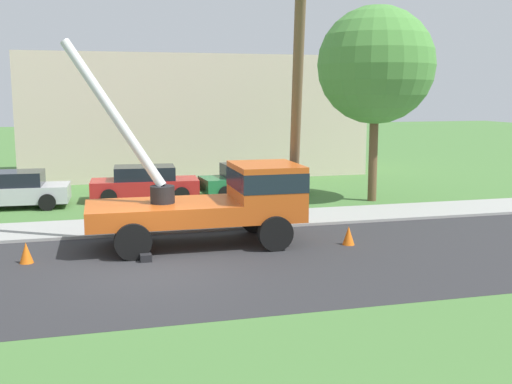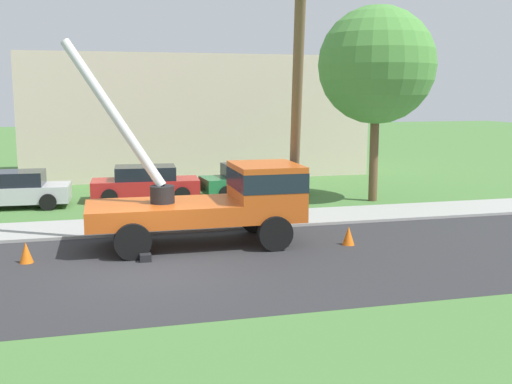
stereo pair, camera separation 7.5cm
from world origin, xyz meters
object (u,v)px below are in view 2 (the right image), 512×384
traffic_cone_ahead (348,236)px  traffic_cone_behind (26,253)px  traffic_cone_curbside (279,223)px  parked_sedan_silver (11,190)px  leaning_utility_pole (297,96)px  parked_sedan_green (253,180)px  utility_truck (223,197)px  parked_sedan_red (146,183)px  roadside_tree_near (377,66)px

traffic_cone_ahead → traffic_cone_behind: size_ratio=1.00×
traffic_cone_curbside → parked_sedan_silver: parked_sedan_silver is taller
leaning_utility_pole → parked_sedan_green: (0.49, 7.44, -3.63)m
traffic_cone_ahead → traffic_cone_behind: same height
leaning_utility_pole → traffic_cone_ahead: (1.07, -1.73, -4.06)m
utility_truck → traffic_cone_curbside: (2.06, 1.14, -1.13)m
utility_truck → parked_sedan_red: size_ratio=1.50×
parked_sedan_silver → roadside_tree_near: roadside_tree_near is taller
parked_sedan_silver → parked_sedan_green: 9.80m
utility_truck → roadside_tree_near: roadside_tree_near is taller
traffic_cone_behind → leaning_utility_pole: bearing=10.1°
traffic_cone_curbside → parked_sedan_green: parked_sedan_green is taller
utility_truck → leaning_utility_pole: bearing=13.6°
utility_truck → parked_sedan_silver: utility_truck is taller
traffic_cone_ahead → traffic_cone_curbside: same height
parked_sedan_silver → roadside_tree_near: size_ratio=0.57×
traffic_cone_curbside → parked_sedan_green: (0.87, 6.89, 0.43)m
traffic_cone_behind → parked_sedan_silver: bearing=99.2°
traffic_cone_curbside → traffic_cone_behind: bearing=-165.5°
utility_truck → parked_sedan_silver: bearing=131.5°
leaning_utility_pole → parked_sedan_red: (-4.09, 7.64, -3.63)m
utility_truck → parked_sedan_silver: (-6.85, 7.75, -0.70)m
utility_truck → leaning_utility_pole: size_ratio=0.80×
traffic_cone_behind → traffic_cone_curbside: (7.53, 1.95, 0.00)m
leaning_utility_pole → parked_sedan_silver: size_ratio=1.89×
parked_sedan_silver → leaning_utility_pole: bearing=-37.6°
utility_truck → parked_sedan_silver: 10.37m
parked_sedan_red → parked_sedan_green: same height
utility_truck → parked_sedan_red: utility_truck is taller
traffic_cone_behind → parked_sedan_green: bearing=46.4°
leaning_utility_pole → traffic_cone_behind: bearing=-169.9°
leaning_utility_pole → traffic_cone_behind: size_ratio=15.16×
traffic_cone_ahead → parked_sedan_red: size_ratio=0.12×
leaning_utility_pole → traffic_cone_ahead: size_ratio=15.16×
utility_truck → traffic_cone_ahead: (3.52, -1.13, -1.13)m
leaning_utility_pole → parked_sedan_green: leaning_utility_pole is taller
traffic_cone_behind → utility_truck: bearing=8.5°
leaning_utility_pole → roadside_tree_near: bearing=45.1°
roadside_tree_near → leaning_utility_pole: bearing=-134.9°
traffic_cone_ahead → roadside_tree_near: size_ratio=0.07×
parked_sedan_red → utility_truck: bearing=-78.7°
leaning_utility_pole → parked_sedan_red: leaning_utility_pole is taller
parked_sedan_silver → parked_sedan_red: 5.23m
traffic_cone_behind → parked_sedan_green: 12.21m
traffic_cone_behind → parked_sedan_red: (3.83, 9.04, 0.43)m
traffic_cone_curbside → roadside_tree_near: (5.42, 4.51, 5.24)m
leaning_utility_pole → traffic_cone_curbside: size_ratio=15.16×
traffic_cone_curbside → roadside_tree_near: bearing=39.7°
leaning_utility_pole → traffic_cone_behind: (-7.92, -1.41, -4.06)m
traffic_cone_behind → roadside_tree_near: 15.40m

